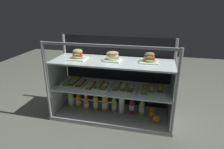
{
  "coord_description": "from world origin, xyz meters",
  "views": [
    {
      "loc": [
        0.45,
        -1.93,
        1.26
      ],
      "look_at": [
        0.0,
        0.0,
        0.53
      ],
      "focal_mm": 30.85,
      "sensor_mm": 36.0,
      "label": 1
    }
  ],
  "objects_px": {
    "open_sandwich_tray_right_of_center": "(152,89)",
    "orange_fruit_beside_bottles": "(152,111)",
    "juice_bottle_front_right_end": "(122,105)",
    "orange_fruit_near_left_post": "(157,119)",
    "juice_bottle_tucked_behind": "(86,103)",
    "plated_roll_sandwich_mid_right": "(113,57)",
    "plated_roll_sandwich_far_right": "(78,55)",
    "open_sandwich_tray_near_right_corner": "(124,87)",
    "orange_fruit_rolled_forward": "(152,115)",
    "juice_bottle_front_fourth": "(114,105)",
    "juice_bottle_back_left": "(96,104)",
    "juice_bottle_front_left_end": "(105,103)",
    "open_sandwich_tray_mid_right": "(75,82)",
    "juice_bottle_back_center": "(132,107)",
    "juice_bottle_near_post": "(71,100)",
    "juice_bottle_front_second": "(79,101)",
    "juice_bottle_front_middle": "(142,108)",
    "plated_roll_sandwich_near_left_corner": "(149,59)",
    "open_sandwich_tray_mid_left": "(98,86)"
  },
  "relations": [
    {
      "from": "orange_fruit_beside_bottles",
      "to": "orange_fruit_near_left_post",
      "type": "xyz_separation_m",
      "value": [
        0.05,
        -0.17,
        0.0
      ]
    },
    {
      "from": "plated_roll_sandwich_far_right",
      "to": "orange_fruit_beside_bottles",
      "type": "distance_m",
      "value": 1.07
    },
    {
      "from": "juice_bottle_back_left",
      "to": "juice_bottle_front_left_end",
      "type": "distance_m",
      "value": 0.11
    },
    {
      "from": "open_sandwich_tray_right_of_center",
      "to": "orange_fruit_rolled_forward",
      "type": "xyz_separation_m",
      "value": [
        0.02,
        -0.02,
        -0.31
      ]
    },
    {
      "from": "plated_roll_sandwich_far_right",
      "to": "open_sandwich_tray_near_right_corner",
      "type": "relative_size",
      "value": 0.6
    },
    {
      "from": "juice_bottle_tucked_behind",
      "to": "juice_bottle_near_post",
      "type": "bearing_deg",
      "value": 176.45
    },
    {
      "from": "open_sandwich_tray_near_right_corner",
      "to": "juice_bottle_back_center",
      "type": "height_order",
      "value": "open_sandwich_tray_near_right_corner"
    },
    {
      "from": "plated_roll_sandwich_near_left_corner",
      "to": "juice_bottle_front_right_end",
      "type": "bearing_deg",
      "value": -175.48
    },
    {
      "from": "juice_bottle_back_center",
      "to": "plated_roll_sandwich_near_left_corner",
      "type": "bearing_deg",
      "value": 4.52
    },
    {
      "from": "plated_roll_sandwich_mid_right",
      "to": "juice_bottle_back_left",
      "type": "height_order",
      "value": "plated_roll_sandwich_mid_right"
    },
    {
      "from": "juice_bottle_tucked_behind",
      "to": "juice_bottle_front_middle",
      "type": "relative_size",
      "value": 1.02
    },
    {
      "from": "open_sandwich_tray_mid_right",
      "to": "juice_bottle_front_second",
      "type": "xyz_separation_m",
      "value": [
        0.01,
        0.04,
        -0.27
      ]
    },
    {
      "from": "juice_bottle_front_left_end",
      "to": "juice_bottle_front_fourth",
      "type": "distance_m",
      "value": 0.11
    },
    {
      "from": "juice_bottle_front_right_end",
      "to": "orange_fruit_beside_bottles",
      "type": "relative_size",
      "value": 3.3
    },
    {
      "from": "plated_roll_sandwich_far_right",
      "to": "juice_bottle_front_fourth",
      "type": "relative_size",
      "value": 0.88
    },
    {
      "from": "plated_roll_sandwich_mid_right",
      "to": "juice_bottle_back_left",
      "type": "relative_size",
      "value": 0.8
    },
    {
      "from": "juice_bottle_near_post",
      "to": "juice_bottle_front_fourth",
      "type": "height_order",
      "value": "juice_bottle_near_post"
    },
    {
      "from": "open_sandwich_tray_near_right_corner",
      "to": "juice_bottle_front_fourth",
      "type": "distance_m",
      "value": 0.3
    },
    {
      "from": "juice_bottle_tucked_behind",
      "to": "plated_roll_sandwich_mid_right",
      "type": "bearing_deg",
      "value": 0.1
    },
    {
      "from": "orange_fruit_rolled_forward",
      "to": "juice_bottle_back_left",
      "type": "bearing_deg",
      "value": 178.83
    },
    {
      "from": "plated_roll_sandwich_near_left_corner",
      "to": "open_sandwich_tray_near_right_corner",
      "type": "distance_m",
      "value": 0.41
    },
    {
      "from": "juice_bottle_near_post",
      "to": "orange_fruit_rolled_forward",
      "type": "height_order",
      "value": "juice_bottle_near_post"
    },
    {
      "from": "juice_bottle_front_fourth",
      "to": "juice_bottle_front_right_end",
      "type": "xyz_separation_m",
      "value": [
        0.09,
        -0.01,
        0.02
      ]
    },
    {
      "from": "juice_bottle_front_second",
      "to": "juice_bottle_front_left_end",
      "type": "bearing_deg",
      "value": -3.62
    },
    {
      "from": "juice_bottle_near_post",
      "to": "juice_bottle_tucked_behind",
      "type": "height_order",
      "value": "juice_bottle_near_post"
    },
    {
      "from": "open_sandwich_tray_mid_right",
      "to": "open_sandwich_tray_near_right_corner",
      "type": "distance_m",
      "value": 0.59
    },
    {
      "from": "juice_bottle_front_middle",
      "to": "orange_fruit_beside_bottles",
      "type": "bearing_deg",
      "value": 20.92
    },
    {
      "from": "orange_fruit_near_left_post",
      "to": "open_sandwich_tray_mid_left",
      "type": "bearing_deg",
      "value": 176.08
    },
    {
      "from": "plated_roll_sandwich_far_right",
      "to": "orange_fruit_beside_bottles",
      "type": "height_order",
      "value": "plated_roll_sandwich_far_right"
    },
    {
      "from": "orange_fruit_rolled_forward",
      "to": "juice_bottle_front_second",
      "type": "bearing_deg",
      "value": 176.92
    },
    {
      "from": "juice_bottle_front_right_end",
      "to": "orange_fruit_rolled_forward",
      "type": "xyz_separation_m",
      "value": [
        0.36,
        -0.03,
        -0.06
      ]
    },
    {
      "from": "plated_roll_sandwich_near_left_corner",
      "to": "open_sandwich_tray_mid_left",
      "type": "xyz_separation_m",
      "value": [
        -0.54,
        -0.09,
        -0.32
      ]
    },
    {
      "from": "open_sandwich_tray_right_of_center",
      "to": "orange_fruit_beside_bottles",
      "type": "bearing_deg",
      "value": 72.45
    },
    {
      "from": "juice_bottle_front_right_end",
      "to": "orange_fruit_near_left_post",
      "type": "distance_m",
      "value": 0.43
    },
    {
      "from": "juice_bottle_near_post",
      "to": "orange_fruit_near_left_post",
      "type": "height_order",
      "value": "juice_bottle_near_post"
    },
    {
      "from": "open_sandwich_tray_near_right_corner",
      "to": "juice_bottle_front_fourth",
      "type": "xyz_separation_m",
      "value": [
        -0.12,
        0.04,
        -0.27
      ]
    },
    {
      "from": "open_sandwich_tray_mid_right",
      "to": "juice_bottle_front_fourth",
      "type": "height_order",
      "value": "open_sandwich_tray_mid_right"
    },
    {
      "from": "open_sandwich_tray_mid_right",
      "to": "orange_fruit_near_left_post",
      "type": "xyz_separation_m",
      "value": [
        0.97,
        -0.08,
        -0.31
      ]
    },
    {
      "from": "plated_roll_sandwich_far_right",
      "to": "open_sandwich_tray_near_right_corner",
      "type": "bearing_deg",
      "value": -0.51
    },
    {
      "from": "juice_bottle_front_second",
      "to": "juice_bottle_front_fourth",
      "type": "height_order",
      "value": "juice_bottle_front_fourth"
    },
    {
      "from": "plated_roll_sandwich_far_right",
      "to": "juice_bottle_front_right_end",
      "type": "relative_size",
      "value": 0.75
    },
    {
      "from": "juice_bottle_front_fourth",
      "to": "juice_bottle_back_left",
      "type": "bearing_deg",
      "value": -172.41
    },
    {
      "from": "plated_roll_sandwich_near_left_corner",
      "to": "juice_bottle_front_second",
      "type": "xyz_separation_m",
      "value": [
        -0.83,
        -0.01,
        -0.6
      ]
    },
    {
      "from": "juice_bottle_front_second",
      "to": "juice_bottle_front_left_end",
      "type": "relative_size",
      "value": 0.77
    },
    {
      "from": "open_sandwich_tray_mid_right",
      "to": "juice_bottle_front_fourth",
      "type": "xyz_separation_m",
      "value": [
        0.47,
        0.04,
        -0.27
      ]
    },
    {
      "from": "juice_bottle_near_post",
      "to": "juice_bottle_front_left_end",
      "type": "distance_m",
      "value": 0.44
    },
    {
      "from": "orange_fruit_near_left_post",
      "to": "orange_fruit_rolled_forward",
      "type": "xyz_separation_m",
      "value": [
        -0.05,
        0.08,
        -0.0
      ]
    },
    {
      "from": "plated_roll_sandwich_mid_right",
      "to": "open_sandwich_tray_mid_left",
      "type": "distance_m",
      "value": 0.37
    },
    {
      "from": "juice_bottle_front_middle",
      "to": "open_sandwich_tray_near_right_corner",
      "type": "bearing_deg",
      "value": -167.85
    },
    {
      "from": "orange_fruit_beside_bottles",
      "to": "juice_bottle_back_center",
      "type": "bearing_deg",
      "value": -168.96
    }
  ]
}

